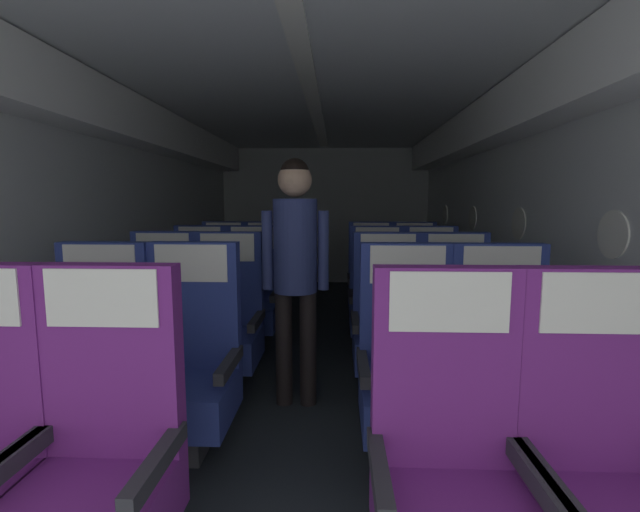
{
  "coord_description": "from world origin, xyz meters",
  "views": [
    {
      "loc": [
        0.22,
        0.06,
        1.33
      ],
      "look_at": [
        0.04,
        4.21,
        0.82
      ],
      "focal_mm": 24.26,
      "sensor_mm": 36.0,
      "label": 1
    }
  ],
  "objects_px": {
    "seat_c_right_window": "(388,326)",
    "seat_d_left_aisle": "(251,298)",
    "seat_b_right_window": "(408,372)",
    "flight_attendant": "(295,256)",
    "seat_d_right_aisle": "(431,300)",
    "seat_e_right_window": "(371,282)",
    "seat_a_right_aisle": "(605,479)",
    "seat_a_right_window": "(450,475)",
    "seat_c_left_aisle": "(226,325)",
    "seat_d_right_window": "(377,300)",
    "seat_a_left_aisle": "(97,464)",
    "seat_c_right_aisle": "(456,327)",
    "seat_e_left_aisle": "(265,282)",
    "seat_b_left_window": "(97,368)",
    "seat_b_left_aisle": "(189,368)",
    "seat_d_left_window": "(199,298)",
    "seat_e_right_aisle": "(414,283)",
    "seat_b_right_aisle": "(502,375)",
    "seat_c_left_window": "(161,323)",
    "seat_e_left_window": "(223,282)"
  },
  "relations": [
    {
      "from": "seat_c_right_window",
      "to": "seat_d_left_aisle",
      "type": "xyz_separation_m",
      "value": [
        -1.14,
        0.84,
        0.0
      ]
    },
    {
      "from": "seat_b_right_window",
      "to": "flight_attendant",
      "type": "bearing_deg",
      "value": 137.1
    },
    {
      "from": "seat_d_right_aisle",
      "to": "seat_e_right_window",
      "type": "relative_size",
      "value": 1.0
    },
    {
      "from": "seat_a_right_aisle",
      "to": "seat_a_right_window",
      "type": "bearing_deg",
      "value": -179.66
    },
    {
      "from": "seat_a_right_window",
      "to": "seat_b_right_window",
      "type": "bearing_deg",
      "value": 90.06
    },
    {
      "from": "seat_d_left_aisle",
      "to": "seat_c_right_window",
      "type": "bearing_deg",
      "value": -36.46
    },
    {
      "from": "seat_c_left_aisle",
      "to": "seat_d_right_window",
      "type": "xyz_separation_m",
      "value": [
        1.15,
        0.83,
        0.0
      ]
    },
    {
      "from": "seat_a_left_aisle",
      "to": "seat_a_right_aisle",
      "type": "relative_size",
      "value": 1.0
    },
    {
      "from": "seat_b_right_window",
      "to": "seat_c_right_window",
      "type": "xyz_separation_m",
      "value": [
        -0.01,
        0.83,
        0.0
      ]
    },
    {
      "from": "seat_c_right_aisle",
      "to": "seat_d_right_aisle",
      "type": "xyz_separation_m",
      "value": [
        0.01,
        0.84,
        0.0
      ]
    },
    {
      "from": "seat_c_left_aisle",
      "to": "seat_c_right_window",
      "type": "bearing_deg",
      "value": 0.54
    },
    {
      "from": "seat_a_right_aisle",
      "to": "seat_e_left_aisle",
      "type": "bearing_deg",
      "value": 116.25
    },
    {
      "from": "flight_attendant",
      "to": "seat_b_left_window",
      "type": "bearing_deg",
      "value": -147.88
    },
    {
      "from": "seat_b_left_aisle",
      "to": "seat_e_left_aisle",
      "type": "xyz_separation_m",
      "value": [
        -0.02,
        2.49,
        0.0
      ]
    },
    {
      "from": "seat_a_right_window",
      "to": "seat_d_right_aisle",
      "type": "distance_m",
      "value": 2.57
    },
    {
      "from": "seat_c_right_aisle",
      "to": "seat_c_right_window",
      "type": "bearing_deg",
      "value": -178.91
    },
    {
      "from": "seat_d_left_window",
      "to": "seat_d_right_aisle",
      "type": "bearing_deg",
      "value": 0.14
    },
    {
      "from": "seat_b_right_window",
      "to": "seat_e_left_aisle",
      "type": "relative_size",
      "value": 1.0
    },
    {
      "from": "seat_d_left_window",
      "to": "seat_d_left_aisle",
      "type": "xyz_separation_m",
      "value": [
        0.49,
        -0.0,
        0.0
      ]
    },
    {
      "from": "seat_a_right_window",
      "to": "seat_c_right_aisle",
      "type": "height_order",
      "value": "same"
    },
    {
      "from": "seat_b_right_window",
      "to": "flight_attendant",
      "type": "xyz_separation_m",
      "value": [
        -0.64,
        0.59,
        0.53
      ]
    },
    {
      "from": "seat_d_left_window",
      "to": "seat_b_right_window",
      "type": "bearing_deg",
      "value": -45.71
    },
    {
      "from": "seat_b_left_aisle",
      "to": "seat_d_right_window",
      "type": "distance_m",
      "value": 2.0
    },
    {
      "from": "seat_d_left_window",
      "to": "seat_b_left_aisle",
      "type": "bearing_deg",
      "value": -73.61
    },
    {
      "from": "seat_e_right_aisle",
      "to": "seat_c_left_aisle",
      "type": "bearing_deg",
      "value": -134.09
    },
    {
      "from": "seat_b_right_aisle",
      "to": "seat_c_right_window",
      "type": "xyz_separation_m",
      "value": [
        -0.48,
        0.84,
        0.0
      ]
    },
    {
      "from": "seat_b_left_aisle",
      "to": "seat_e_right_window",
      "type": "distance_m",
      "value": 2.75
    },
    {
      "from": "seat_e_right_aisle",
      "to": "seat_d_right_window",
      "type": "bearing_deg",
      "value": -119.56
    },
    {
      "from": "seat_c_right_window",
      "to": "seat_e_right_aisle",
      "type": "relative_size",
      "value": 1.0
    },
    {
      "from": "seat_c_left_window",
      "to": "seat_e_left_window",
      "type": "distance_m",
      "value": 1.65
    },
    {
      "from": "seat_a_right_aisle",
      "to": "seat_d_right_aisle",
      "type": "distance_m",
      "value": 2.53
    },
    {
      "from": "seat_a_left_aisle",
      "to": "seat_d_right_window",
      "type": "bearing_deg",
      "value": 65.15
    },
    {
      "from": "seat_c_left_aisle",
      "to": "seat_c_right_aisle",
      "type": "xyz_separation_m",
      "value": [
        1.63,
        0.02,
        0.0
      ]
    },
    {
      "from": "seat_b_left_aisle",
      "to": "seat_e_right_window",
      "type": "bearing_deg",
      "value": 65.43
    },
    {
      "from": "seat_b_left_window",
      "to": "seat_d_right_window",
      "type": "bearing_deg",
      "value": 45.86
    },
    {
      "from": "seat_b_right_aisle",
      "to": "seat_b_right_window",
      "type": "bearing_deg",
      "value": 178.73
    },
    {
      "from": "seat_b_right_aisle",
      "to": "seat_c_left_aisle",
      "type": "height_order",
      "value": "same"
    },
    {
      "from": "seat_b_left_window",
      "to": "seat_d_left_aisle",
      "type": "bearing_deg",
      "value": 74.06
    },
    {
      "from": "seat_c_left_aisle",
      "to": "flight_attendant",
      "type": "height_order",
      "value": "flight_attendant"
    },
    {
      "from": "seat_c_right_aisle",
      "to": "seat_e_right_window",
      "type": "distance_m",
      "value": 1.74
    },
    {
      "from": "seat_c_left_window",
      "to": "seat_d_right_window",
      "type": "relative_size",
      "value": 1.0
    },
    {
      "from": "seat_a_right_aisle",
      "to": "seat_c_right_aisle",
      "type": "bearing_deg",
      "value": 90.54
    },
    {
      "from": "seat_b_right_window",
      "to": "seat_c_left_window",
      "type": "relative_size",
      "value": 1.0
    },
    {
      "from": "seat_b_right_aisle",
      "to": "seat_e_right_window",
      "type": "distance_m",
      "value": 2.57
    },
    {
      "from": "seat_a_left_aisle",
      "to": "seat_b_left_window",
      "type": "height_order",
      "value": "same"
    },
    {
      "from": "seat_b_right_window",
      "to": "seat_d_right_aisle",
      "type": "relative_size",
      "value": 1.0
    },
    {
      "from": "flight_attendant",
      "to": "seat_e_right_aisle",
      "type": "bearing_deg",
      "value": 60.68
    },
    {
      "from": "seat_d_left_window",
      "to": "seat_b_right_aisle",
      "type": "bearing_deg",
      "value": -38.6
    },
    {
      "from": "seat_d_left_window",
      "to": "seat_e_left_window",
      "type": "distance_m",
      "value": 0.82
    },
    {
      "from": "seat_a_left_aisle",
      "to": "seat_d_left_window",
      "type": "xyz_separation_m",
      "value": [
        -0.47,
        2.51,
        0.0
      ]
    }
  ]
}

